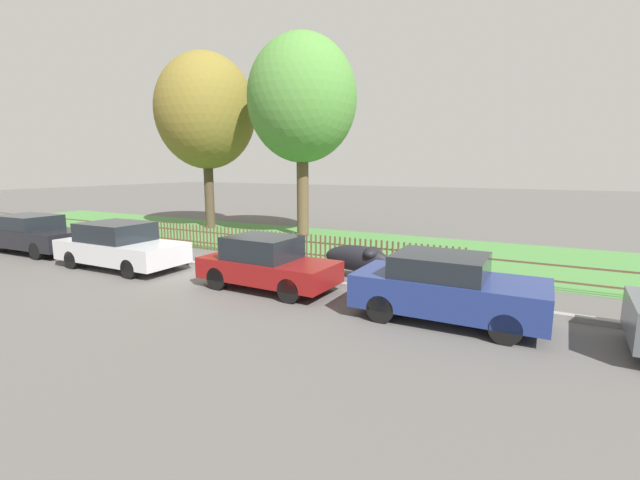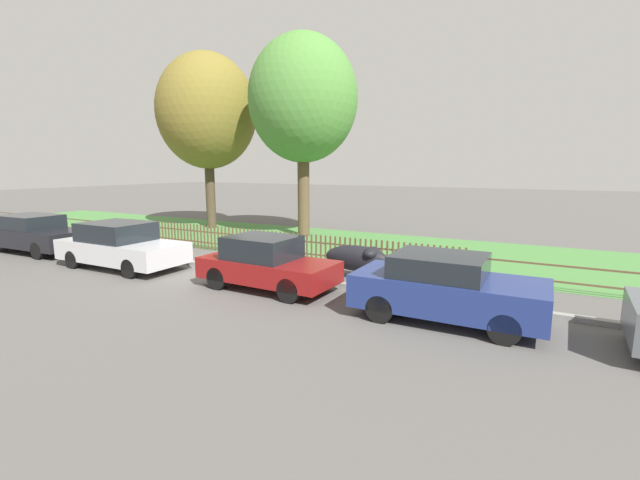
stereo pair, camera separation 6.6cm
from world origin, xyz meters
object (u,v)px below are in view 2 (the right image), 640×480
Objects in this scene: parked_car_navy_estate at (266,263)px; tree_nearest_kerb at (207,112)px; parked_car_red_compact at (446,288)px; parked_car_black_saloon at (121,245)px; tree_behind_motorcycle at (303,100)px; covered_motorcycle at (358,258)px; parked_car_silver_hatchback at (34,233)px.

tree_nearest_kerb reaches higher than parked_car_navy_estate.
tree_nearest_kerb is (-9.43, 8.12, 5.32)m from parked_car_navy_estate.
parked_car_navy_estate is 4.73m from parked_car_red_compact.
parked_car_black_saloon is 10.63m from tree_nearest_kerb.
parked_car_black_saloon is at bearing -103.05° from tree_behind_motorcycle.
parked_car_navy_estate is at bearing -40.75° from tree_nearest_kerb.
parked_car_black_saloon is 2.14× the size of covered_motorcycle.
parked_car_red_compact is (4.73, -0.16, 0.02)m from parked_car_navy_estate.
parked_car_silver_hatchback is 5.20m from parked_car_black_saloon.
tree_nearest_kerb is (-3.86, 8.37, 5.29)m from parked_car_black_saloon.
parked_car_silver_hatchback reaches higher than parked_car_red_compact.
parked_car_black_saloon is 0.49× the size of tree_nearest_kerb.
parked_car_black_saloon is (5.20, -0.10, 0.00)m from parked_car_silver_hatchback.
parked_car_black_saloon is at bearing -65.23° from tree_nearest_kerb.
tree_nearest_kerb is (-11.14, 5.95, 5.42)m from covered_motorcycle.
parked_car_red_compact is at bearing -2.21° from parked_car_silver_hatchback.
tree_nearest_kerb reaches higher than covered_motorcycle.
parked_car_silver_hatchback is at bearing -177.82° from parked_car_navy_estate.
tree_behind_motorcycle is (1.93, 8.31, 5.47)m from parked_car_black_saloon.
parked_car_navy_estate is (5.56, 0.25, -0.02)m from parked_car_black_saloon.
tree_nearest_kerb is 5.79m from tree_behind_motorcycle.
parked_car_black_saloon reaches higher than parked_car_navy_estate.
parked_car_silver_hatchback is 15.50m from parked_car_red_compact.
parked_car_navy_estate is at bearing -1.40° from parked_car_silver_hatchback.
parked_car_red_compact is at bearing -0.26° from parked_car_black_saloon.
covered_motorcycle is at bearing 141.92° from parked_car_red_compact.
parked_car_silver_hatchback is 1.06× the size of parked_car_black_saloon.
parked_car_silver_hatchback is 12.69m from covered_motorcycle.
covered_motorcycle is 0.22× the size of tree_behind_motorcycle.
parked_car_silver_hatchback is 1.19× the size of parked_car_red_compact.
tree_behind_motorcycle is (5.79, -0.06, 0.18)m from tree_nearest_kerb.
parked_car_silver_hatchback reaches higher than covered_motorcycle.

